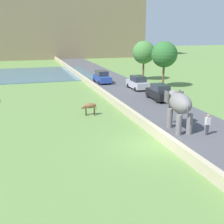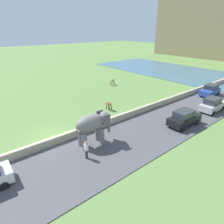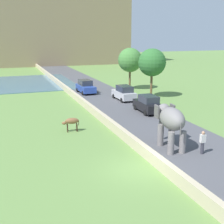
# 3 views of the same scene
# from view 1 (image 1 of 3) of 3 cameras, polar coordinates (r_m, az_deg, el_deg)

# --- Properties ---
(ground_plane) EXTENTS (220.00, 220.00, 0.00)m
(ground_plane) POSITION_cam_1_polar(r_m,az_deg,el_deg) (20.54, 7.12, -6.48)
(ground_plane) COLOR #608442
(road_surface) EXTENTS (7.00, 120.00, 0.06)m
(road_surface) POSITION_cam_1_polar(r_m,az_deg,el_deg) (40.23, 1.96, 4.58)
(road_surface) COLOR #4C4C51
(road_surface) RESTS_ON ground
(barrier_wall) EXTENTS (0.40, 110.00, 0.75)m
(barrier_wall) POSITION_cam_1_polar(r_m,az_deg,el_deg) (37.19, -2.57, 4.21)
(barrier_wall) COLOR tan
(barrier_wall) RESTS_ON ground
(hill_distant) EXTENTS (64.00, 28.00, 24.73)m
(hill_distant) POSITION_cam_1_polar(r_m,az_deg,el_deg) (92.75, -16.81, 17.79)
(hill_distant) COLOR #897556
(hill_distant) RESTS_ON ground
(elephant) EXTENTS (1.66, 3.53, 2.99)m
(elephant) POSITION_cam_1_polar(r_m,az_deg,el_deg) (23.49, 12.55, 1.31)
(elephant) COLOR slate
(elephant) RESTS_ON ground
(person_beside_elephant) EXTENTS (0.36, 0.22, 1.63)m
(person_beside_elephant) POSITION_cam_1_polar(r_m,az_deg,el_deg) (23.19, 17.62, -2.23)
(person_beside_elephant) COLOR #33333D
(person_beside_elephant) RESTS_ON ground
(car_silver) EXTENTS (1.83, 4.02, 1.80)m
(car_silver) POSITION_cam_1_polar(r_m,az_deg,el_deg) (39.25, 4.88, 5.54)
(car_silver) COLOR #B7B7BC
(car_silver) RESTS_ON ground
(car_black) EXTENTS (1.91, 4.06, 1.80)m
(car_black) POSITION_cam_1_polar(r_m,az_deg,el_deg) (33.51, 8.97, 3.69)
(car_black) COLOR black
(car_black) RESTS_ON ground
(car_blue) EXTENTS (1.92, 4.06, 1.80)m
(car_blue) POSITION_cam_1_polar(r_m,az_deg,el_deg) (43.82, -1.92, 6.63)
(car_blue) COLOR #2D4CA8
(car_blue) RESTS_ON ground
(cow_brown) EXTENTS (1.42, 0.60, 1.15)m
(cow_brown) POSITION_cam_1_polar(r_m,az_deg,el_deg) (27.44, -4.28, 1.09)
(cow_brown) COLOR brown
(cow_brown) RESTS_ON ground
(tree_near) EXTENTS (3.40, 3.40, 6.10)m
(tree_near) POSITION_cam_1_polar(r_m,az_deg,el_deg) (40.70, 9.87, 10.67)
(tree_near) COLOR brown
(tree_near) RESTS_ON ground
(tree_mid) EXTENTS (3.40, 3.40, 5.92)m
(tree_mid) POSITION_cam_1_polar(r_m,az_deg,el_deg) (46.32, 6.03, 11.15)
(tree_mid) COLOR brown
(tree_mid) RESTS_ON ground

